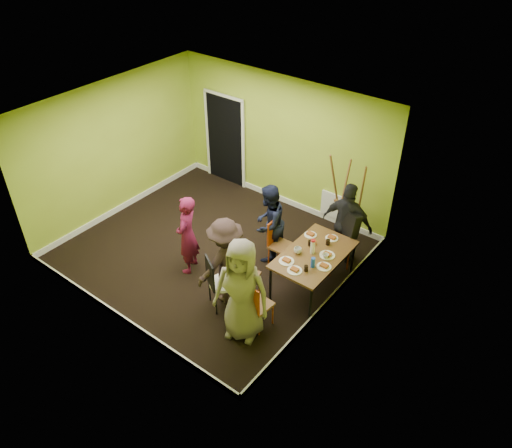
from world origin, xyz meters
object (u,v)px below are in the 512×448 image
Objects in this scene: blue_bottle at (313,262)px; chair_left_far at (278,241)px; chair_back_end at (345,228)px; person_standing at (187,235)px; dining_table at (314,256)px; chair_left_near at (241,271)px; thermos at (313,247)px; orange_bottle at (315,243)px; chair_bentwood at (218,281)px; chair_front_end at (255,303)px; person_left_near at (226,262)px; person_left_far at (269,223)px; person_back_end at (347,224)px; person_front_end at (242,290)px; easel at (346,203)px.

chair_left_far is at bearing 154.98° from blue_bottle.
person_standing is (-2.11, -1.79, -0.06)m from chair_back_end.
chair_left_near is at bearing -133.93° from dining_table.
thermos is 3.41× the size of orange_bottle.
chair_bentwood is at bearing -30.33° from chair_left_near.
chair_left_far and chair_front_end have the same top height.
chair_left_far is at bearing 109.76° from person_standing.
chair_back_end is at bearing 84.41° from dining_table.
person_left_near is (-0.01, 0.23, 0.24)m from chair_bentwood.
chair_back_end is 1.15× the size of chair_bentwood.
orange_bottle is at bearing 97.85° from person_standing.
chair_front_end is 0.59× the size of person_left_near.
person_left_far is (-1.07, 0.23, -0.11)m from thermos.
chair_back_end reaches higher than dining_table.
chair_back_end is 2.77m from person_standing.
blue_bottle is 0.11× the size of person_left_near.
person_left_near is 2.35m from person_back_end.
orange_bottle is 0.04× the size of person_front_end.
chair_back_end is at bearing 81.84° from thermos.
person_front_end is (0.69, -0.44, 0.09)m from person_left_near.
person_left_far is at bearing 168.49° from dining_table.
person_standing is 2.84m from person_back_end.
easel reaches higher than person_left_near.
easel is 1.78m from blue_bottle.
easel is (-0.23, 1.44, 0.22)m from dining_table.
person_front_end is at bearing -96.21° from orange_bottle.
person_left_far reaches higher than chair_front_end.
person_back_end is at bearing 94.69° from blue_bottle.
chair_left_near is 0.96× the size of chair_bentwood.
thermos is 1.55m from person_front_end.
person_standing is at bearing -49.00° from chair_left_far.
chair_front_end is 0.50× the size of easel.
person_front_end is (0.79, -1.76, 0.12)m from person_left_far.
person_left_near is at bearing -123.80° from orange_bottle.
chair_left_near is at bearing 159.78° from person_left_near.
blue_bottle is 2.27m from person_standing.
person_left_near is at bearing -8.35° from chair_left_far.
chair_left_near reaches higher than chair_front_end.
chair_front_end is 1.58m from orange_bottle.
chair_back_end is 0.68m from orange_bottle.
person_back_end is at bearing 115.37° from person_left_far.
chair_left_near is 1.03× the size of chair_front_end.
person_left_near is (-0.15, -1.26, 0.27)m from chair_left_far.
person_back_end reaches higher than chair_front_end.
person_back_end reaches higher than chair_left_near.
chair_left_near is 0.91m from person_front_end.
chair_left_far is 0.90m from thermos.
person_left_near is at bearing 124.11° from chair_bentwood.
orange_bottle is at bearing -84.89° from easel.
person_front_end is at bearing 15.15° from person_left_far.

